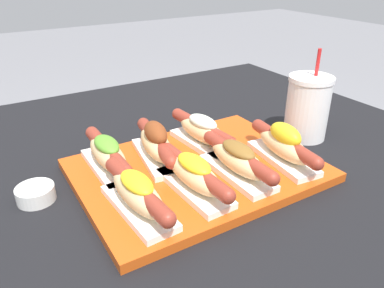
# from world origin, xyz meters

# --- Properties ---
(patio_table) EXTENTS (1.27, 1.09, 0.69)m
(patio_table) POSITION_xyz_m (0.00, 0.00, 0.34)
(patio_table) COLOR black
(patio_table) RESTS_ON ground_plane
(serving_tray) EXTENTS (0.45, 0.34, 0.02)m
(serving_tray) POSITION_xyz_m (0.01, -0.07, 0.70)
(serving_tray) COLOR #CC4C14
(serving_tray) RESTS_ON patio_table
(hot_dog_0) EXTENTS (0.07, 0.21, 0.06)m
(hot_dog_0) POSITION_xyz_m (-0.15, -0.14, 0.74)
(hot_dog_0) COLOR white
(hot_dog_0) RESTS_ON serving_tray
(hot_dog_1) EXTENTS (0.07, 0.21, 0.07)m
(hot_dog_1) POSITION_xyz_m (-0.04, -0.14, 0.74)
(hot_dog_1) COLOR white
(hot_dog_1) RESTS_ON serving_tray
(hot_dog_2) EXTENTS (0.06, 0.21, 0.06)m
(hot_dog_2) POSITION_xyz_m (0.05, -0.14, 0.74)
(hot_dog_2) COLOR white
(hot_dog_2) RESTS_ON serving_tray
(hot_dog_3) EXTENTS (0.08, 0.21, 0.08)m
(hot_dog_3) POSITION_xyz_m (0.16, -0.14, 0.74)
(hot_dog_3) COLOR white
(hot_dog_3) RESTS_ON serving_tray
(hot_dog_4) EXTENTS (0.06, 0.21, 0.06)m
(hot_dog_4) POSITION_xyz_m (-0.15, 0.01, 0.74)
(hot_dog_4) COLOR white
(hot_dog_4) RESTS_ON serving_tray
(hot_dog_5) EXTENTS (0.09, 0.21, 0.08)m
(hot_dog_5) POSITION_xyz_m (-0.05, -0.01, 0.74)
(hot_dog_5) COLOR white
(hot_dog_5) RESTS_ON serving_tray
(hot_dog_6) EXTENTS (0.07, 0.21, 0.07)m
(hot_dog_6) POSITION_xyz_m (0.06, 0.00, 0.74)
(hot_dog_6) COLOR white
(hot_dog_6) RESTS_ON serving_tray
(sauce_bowl) EXTENTS (0.07, 0.07, 0.03)m
(sauce_bowl) POSITION_xyz_m (-0.28, 0.00, 0.71)
(sauce_bowl) COLOR silver
(sauce_bowl) RESTS_ON patio_table
(drink_cup) EXTENTS (0.10, 0.10, 0.21)m
(drink_cup) POSITION_xyz_m (0.31, -0.06, 0.76)
(drink_cup) COLOR white
(drink_cup) RESTS_ON patio_table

